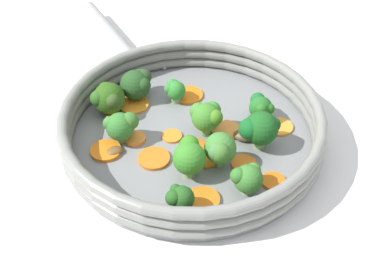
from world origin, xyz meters
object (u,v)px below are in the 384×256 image
at_px(carrot_slice_1, 172,136).
at_px(carrot_slice_2, 226,130).
at_px(broccoli_floret_0, 260,129).
at_px(carrot_slice_5, 134,104).
at_px(broccoli_floret_9, 108,98).
at_px(carrot_slice_9, 203,200).
at_px(broccoli_floret_8, 189,156).
at_px(carrot_slice_11, 106,151).
at_px(skillet, 192,139).
at_px(broccoli_floret_10, 121,126).
at_px(mushroom_piece_0, 244,135).
at_px(carrot_slice_0, 243,165).
at_px(carrot_slice_10, 206,158).
at_px(carrot_slice_8, 280,127).
at_px(carrot_slice_13, 154,158).
at_px(carrot_slice_12, 116,120).
at_px(broccoli_floret_4, 261,107).
at_px(broccoli_floret_6, 175,90).
at_px(broccoli_floret_2, 248,178).
at_px(broccoli_floret_5, 180,198).
at_px(broccoli_floret_3, 220,149).
at_px(broccoli_floret_7, 138,83).
at_px(broccoli_floret_1, 206,116).
at_px(mushroom_piece_1, 115,151).
at_px(carrot_slice_4, 197,149).
at_px(carrot_slice_6, 135,139).
at_px(carrot_slice_7, 188,95).

distance_m(carrot_slice_1, carrot_slice_2, 0.08).
bearing_deg(broccoli_floret_0, carrot_slice_5, -166.21).
distance_m(carrot_slice_2, broccoli_floret_9, 0.18).
relative_size(carrot_slice_9, broccoli_floret_8, 0.79).
bearing_deg(carrot_slice_11, skillet, 56.33).
relative_size(broccoli_floret_10, mushroom_piece_0, 1.56).
xyz_separation_m(carrot_slice_0, carrot_slice_10, (-0.05, -0.02, -0.00)).
xyz_separation_m(carrot_slice_1, carrot_slice_8, (0.10, 0.12, -0.00)).
distance_m(carrot_slice_10, carrot_slice_13, 0.07).
distance_m(carrot_slice_9, carrot_slice_12, 0.20).
bearing_deg(broccoli_floret_4, skillet, -118.78).
xyz_separation_m(carrot_slice_0, carrot_slice_13, (-0.10, -0.07, -0.00)).
bearing_deg(broccoli_floret_8, broccoli_floret_6, 138.91).
xyz_separation_m(broccoli_floret_4, broccoli_floret_9, (-0.18, -0.13, 0.00)).
bearing_deg(broccoli_floret_9, carrot_slice_11, -46.35).
relative_size(skillet, carrot_slice_2, 8.41).
xyz_separation_m(carrot_slice_11, mushroom_piece_0, (0.13, 0.15, 0.00)).
bearing_deg(broccoli_floret_2, broccoli_floret_4, 118.51).
bearing_deg(carrot_slice_12, broccoli_floret_5, -19.66).
relative_size(broccoli_floret_3, broccoli_floret_8, 0.99).
bearing_deg(broccoli_floret_10, carrot_slice_0, 23.43).
distance_m(carrot_slice_0, mushroom_piece_0, 0.06).
relative_size(skillet, broccoli_floret_4, 8.58).
relative_size(broccoli_floret_7, mushroom_piece_0, 1.77).
bearing_deg(carrot_slice_11, broccoli_floret_1, 56.83).
xyz_separation_m(broccoli_floret_1, mushroom_piece_1, (-0.07, -0.11, -0.03)).
bearing_deg(carrot_slice_10, carrot_slice_13, -138.24).
xyz_separation_m(carrot_slice_12, broccoli_floret_3, (0.17, 0.02, 0.03)).
bearing_deg(mushroom_piece_0, carrot_slice_13, -120.83).
bearing_deg(skillet, broccoli_floret_5, -55.38).
bearing_deg(broccoli_floret_7, carrot_slice_13, -36.51).
distance_m(carrot_slice_12, broccoli_floret_6, 0.10).
bearing_deg(carrot_slice_9, carrot_slice_1, 150.31).
xyz_separation_m(carrot_slice_4, mushroom_piece_0, (0.03, 0.06, 0.00)).
xyz_separation_m(carrot_slice_8, broccoli_floret_8, (-0.04, -0.15, 0.03)).
bearing_deg(carrot_slice_6, broccoli_floret_8, 0.50).
relative_size(carrot_slice_12, broccoli_floret_5, 0.83).
height_order(carrot_slice_11, mushroom_piece_1, mushroom_piece_1).
bearing_deg(broccoli_floret_0, mushroom_piece_0, -179.63).
xyz_separation_m(carrot_slice_4, carrot_slice_7, (-0.09, 0.08, -0.00)).
relative_size(carrot_slice_9, broccoli_floret_3, 0.80).
height_order(carrot_slice_7, carrot_slice_11, carrot_slice_11).
height_order(carrot_slice_10, broccoli_floret_9, broccoli_floret_9).
xyz_separation_m(carrot_slice_8, carrot_slice_12, (-0.19, -0.14, 0.00)).
distance_m(broccoli_floret_7, broccoli_floret_10, 0.10).
distance_m(carrot_slice_7, mushroom_piece_0, 0.13).
height_order(skillet, broccoli_floret_10, broccoli_floret_10).
xyz_separation_m(skillet, broccoli_floret_9, (-0.13, -0.04, 0.03)).
bearing_deg(broccoli_floret_4, carrot_slice_10, -93.27).
relative_size(carrot_slice_2, carrot_slice_11, 0.98).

